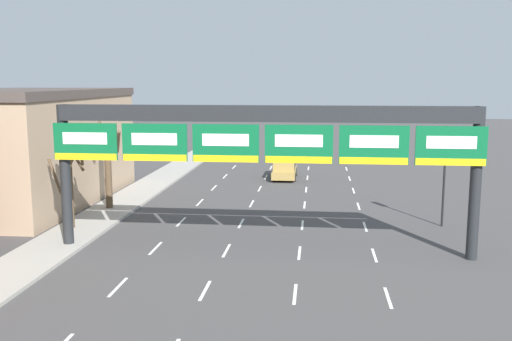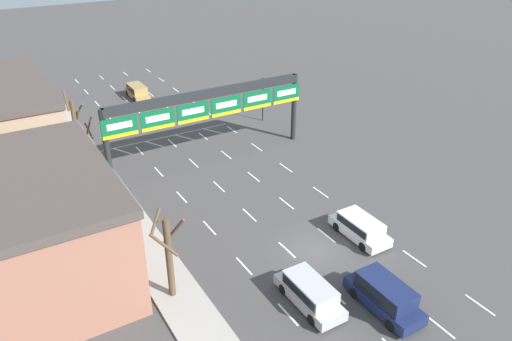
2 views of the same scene
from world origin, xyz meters
The scene contains 12 objects.
ground_plane centered at (0.00, 0.00, 0.00)m, with size 220.00×220.00×0.00m, color #474444.
sidewalk_left centered at (-9.65, 0.00, 0.07)m, with size 2.80×110.00×0.15m.
lane_dashes centered at (0.00, 13.50, 0.00)m, with size 10.02×67.00×0.01m.
sign_gantry centered at (0.00, 15.85, 5.29)m, with size 18.67×0.70×6.56m.
suv_navy centered at (-0.02, -6.33, 1.02)m, with size 1.90×4.87×1.84m.
suv_silver centered at (-3.41, -3.89, 0.90)m, with size 1.85×4.75×1.60m.
suv_gold centered at (-0.14, 35.58, 0.88)m, with size 1.81×4.56×1.58m.
suv_white centered at (3.47, -0.30, 0.86)m, with size 1.92×4.56×1.53m.
traffic_light_near_gantry centered at (9.00, 21.53, 3.32)m, with size 0.30×0.35×4.64m.
tree_bare_closest centered at (-9.91, 0.73, 3.07)m, with size 2.19×2.20×5.48m.
tree_bare_second centered at (-9.83, 23.38, 2.94)m, with size 1.48×1.45×5.92m.
tree_bare_third centered at (-10.09, 18.64, 2.46)m, with size 2.00×1.99×5.18m.
Camera 2 is at (-17.22, -21.14, 20.08)m, focal length 35.00 mm.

